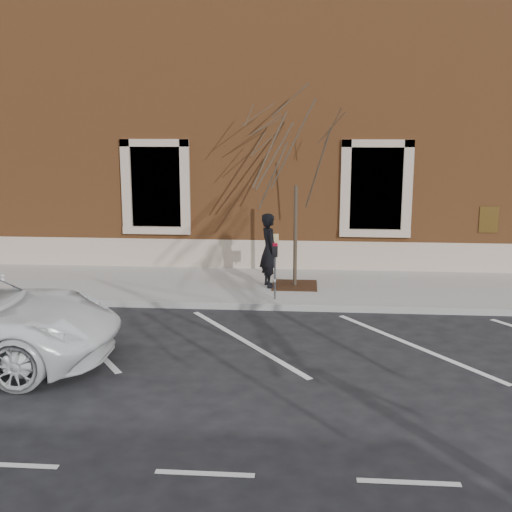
{
  "coord_description": "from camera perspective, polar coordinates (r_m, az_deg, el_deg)",
  "views": [
    {
      "loc": [
        1.17,
        -13.89,
        4.09
      ],
      "look_at": [
        0.0,
        0.6,
        1.1
      ],
      "focal_mm": 45.0,
      "sensor_mm": 36.0,
      "label": 1
    }
  ],
  "objects": [
    {
      "name": "ground",
      "position": [
        14.53,
        -0.19,
        -4.73
      ],
      "size": [
        120.0,
        120.0,
        0.0
      ],
      "primitive_type": "plane",
      "color": "#28282B",
      "rests_on": "ground"
    },
    {
      "name": "parking_meter",
      "position": [
        14.57,
        1.7,
        -0.4
      ],
      "size": [
        0.12,
        0.09,
        1.31
      ],
      "rotation": [
        0.0,
        0.0,
        0.0
      ],
      "color": "#595B60",
      "rests_on": "sidewalk_near"
    },
    {
      "name": "man",
      "position": [
        15.72,
        1.18,
        0.52
      ],
      "size": [
        0.64,
        0.77,
        1.83
      ],
      "primitive_type": "imported",
      "rotation": [
        0.0,
        0.0,
        1.92
      ],
      "color": "black",
      "rests_on": "sidewalk_near"
    },
    {
      "name": "parking_stripes",
      "position": [
        12.44,
        -1.05,
        -7.56
      ],
      "size": [
        28.0,
        4.4,
        0.01
      ],
      "primitive_type": null,
      "color": "silver",
      "rests_on": "ground"
    },
    {
      "name": "curb_near",
      "position": [
        14.46,
        -0.21,
        -4.5
      ],
      "size": [
        40.0,
        0.12,
        0.15
      ],
      "primitive_type": "cube",
      "color": "#9E9E99",
      "rests_on": "ground"
    },
    {
      "name": "building_civic",
      "position": [
        21.67,
        1.55,
        11.37
      ],
      "size": [
        40.0,
        8.62,
        8.0
      ],
      "color": "brown",
      "rests_on": "ground"
    },
    {
      "name": "sidewalk_near",
      "position": [
        16.19,
        0.33,
        -2.74
      ],
      "size": [
        40.0,
        3.5,
        0.15
      ],
      "primitive_type": "cube",
      "color": "#9D9993",
      "rests_on": "ground"
    },
    {
      "name": "tree_grate",
      "position": [
        15.99,
        3.46,
        -2.61
      ],
      "size": [
        1.1,
        1.1,
        0.03
      ],
      "primitive_type": "cube",
      "color": "#391E12",
      "rests_on": "sidewalk_near"
    },
    {
      "name": "sapling",
      "position": [
        15.52,
        3.61,
        8.78
      ],
      "size": [
        2.73,
        2.73,
        4.54
      ],
      "color": "#433429",
      "rests_on": "sidewalk_near"
    }
  ]
}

